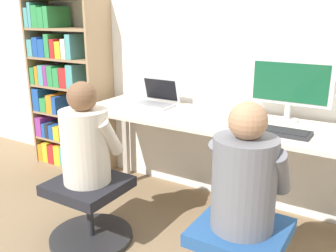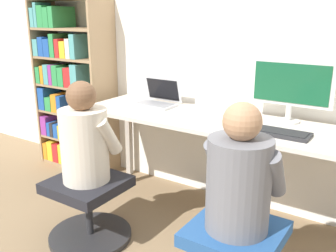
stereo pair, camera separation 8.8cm
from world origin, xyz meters
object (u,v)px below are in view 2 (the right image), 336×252
(desktop_monitor, at_px, (291,87))
(bookshelf, at_px, (67,85))
(laptop, at_px, (157,100))
(person_at_monitor, at_px, (239,177))
(keyboard, at_px, (274,132))
(person_at_laptop, at_px, (85,139))
(office_chair_right, at_px, (89,207))

(desktop_monitor, height_order, bookshelf, bookshelf)
(laptop, height_order, person_at_monitor, person_at_monitor)
(keyboard, height_order, person_at_laptop, person_at_laptop)
(office_chair_right, relative_size, person_at_monitor, 0.85)
(keyboard, distance_m, person_at_monitor, 0.62)
(bookshelf, bearing_deg, office_chair_right, -38.07)
(person_at_laptop, bearing_deg, person_at_monitor, 0.34)
(person_at_monitor, xyz_separation_m, person_at_laptop, (-1.06, -0.01, 0.00))
(bookshelf, bearing_deg, laptop, -2.05)
(keyboard, distance_m, bookshelf, 2.18)
(desktop_monitor, xyz_separation_m, person_at_laptop, (-1.02, -0.93, -0.29))
(office_chair_right, bearing_deg, person_at_laptop, 90.00)
(keyboard, relative_size, person_at_monitor, 0.66)
(desktop_monitor, relative_size, keyboard, 1.27)
(keyboard, bearing_deg, laptop, 168.04)
(desktop_monitor, relative_size, person_at_laptop, 0.84)
(desktop_monitor, bearing_deg, bookshelf, -178.72)
(person_at_laptop, xyz_separation_m, bookshelf, (-1.13, 0.88, 0.09))
(desktop_monitor, bearing_deg, person_at_monitor, -87.62)
(keyboard, bearing_deg, desktop_monitor, 91.07)
(person_at_monitor, bearing_deg, person_at_laptop, -179.66)
(keyboard, xyz_separation_m, bookshelf, (-2.16, 0.26, 0.03))
(keyboard, relative_size, person_at_laptop, 0.66)
(office_chair_right, distance_m, person_at_laptop, 0.49)
(keyboard, xyz_separation_m, office_chair_right, (-1.03, -0.63, -0.55))
(laptop, xyz_separation_m, bookshelf, (-1.11, 0.04, -0.00))
(keyboard, height_order, person_at_monitor, person_at_monitor)
(laptop, height_order, person_at_laptop, person_at_laptop)
(desktop_monitor, xyz_separation_m, laptop, (-1.04, -0.09, -0.20))
(desktop_monitor, height_order, office_chair_right, desktop_monitor)
(bookshelf, bearing_deg, keyboard, -6.91)
(desktop_monitor, distance_m, office_chair_right, 1.59)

